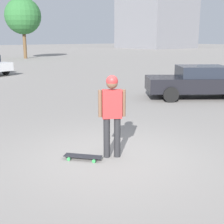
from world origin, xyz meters
TOP-DOWN VIEW (x-y plane):
  - ground_plane at (0.00, 0.00)m, footprint 220.00×220.00m
  - person at (0.00, 0.00)m, footprint 0.39×0.52m
  - skateboard at (0.25, 0.60)m, footprint 0.76×0.69m
  - car_parked_near at (3.13, -7.20)m, footprint 4.05×4.62m
  - building_block_distant at (52.47, -54.92)m, footprint 15.20×14.92m
  - tree_distant at (33.25, -11.94)m, footprint 4.43×4.43m

SIDE VIEW (x-z plane):
  - ground_plane at x=0.00m, z-range 0.00..0.00m
  - skateboard at x=0.25m, z-range 0.03..0.11m
  - car_parked_near at x=3.13m, z-range 0.03..1.42m
  - person at x=0.00m, z-range 0.19..1.99m
  - tree_distant at x=33.25m, z-range 1.45..8.84m
  - building_block_distant at x=52.47m, z-range 0.00..22.34m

